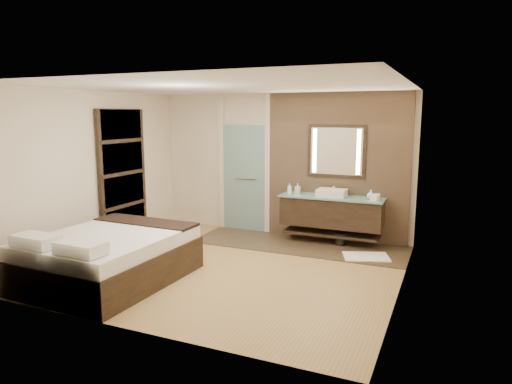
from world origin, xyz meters
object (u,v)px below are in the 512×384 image
at_px(mirror_unit, 336,151).
at_px(bed, 109,257).
at_px(vanity, 331,212).
at_px(waste_bin, 340,239).

distance_m(mirror_unit, bed, 4.28).
relative_size(vanity, waste_bin, 8.14).
bearing_deg(waste_bin, vanity, 160.47).
xyz_separation_m(mirror_unit, bed, (-2.37, -3.31, -1.31)).
xyz_separation_m(vanity, bed, (-2.37, -3.08, -0.24)).
bearing_deg(vanity, mirror_unit, 90.00).
bearing_deg(bed, waste_bin, 51.06).
height_order(bed, waste_bin, bed).
distance_m(mirror_unit, waste_bin, 1.58).
relative_size(vanity, mirror_unit, 1.75).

